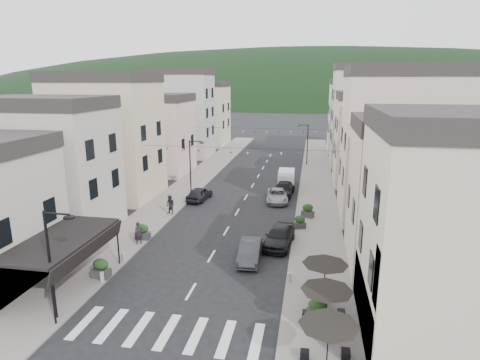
% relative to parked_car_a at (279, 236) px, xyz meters
% --- Properties ---
extents(ground, '(700.00, 700.00, 0.00)m').
position_rel_parked_car_a_xyz_m(ground, '(-4.60, -13.73, -0.79)').
color(ground, black).
rests_on(ground, ground).
extents(sidewalk_left, '(4.00, 76.00, 0.12)m').
position_rel_parked_car_a_xyz_m(sidewalk_left, '(-12.10, 18.27, -0.73)').
color(sidewalk_left, slate).
rests_on(sidewalk_left, ground).
extents(sidewalk_right, '(4.00, 76.00, 0.12)m').
position_rel_parked_car_a_xyz_m(sidewalk_right, '(2.90, 18.27, -0.73)').
color(sidewalk_right, slate).
rests_on(sidewalk_right, ground).
extents(hill_backdrop, '(640.00, 360.00, 70.00)m').
position_rel_parked_car_a_xyz_m(hill_backdrop, '(-4.60, 286.27, -0.79)').
color(hill_backdrop, black).
rests_on(hill_backdrop, ground).
extents(boutique_awning, '(3.77, 7.50, 3.28)m').
position_rel_parked_car_a_xyz_m(boutique_awning, '(-11.85, -8.73, 2.33)').
color(boutique_awning, black).
rests_on(boutique_awning, ground).
extents(buildings_row_left, '(10.20, 54.16, 14.00)m').
position_rel_parked_car_a_xyz_m(buildings_row_left, '(-19.10, 24.03, 5.33)').
color(buildings_row_left, '#AFAAA1').
rests_on(buildings_row_left, ground).
extents(buildings_row_right, '(10.20, 54.16, 14.50)m').
position_rel_parked_car_a_xyz_m(buildings_row_right, '(9.90, 22.87, 5.53)').
color(buildings_row_right, beige).
rests_on(buildings_row_right, ground).
extents(cafe_terrace, '(2.50, 8.10, 2.53)m').
position_rel_parked_car_a_xyz_m(cafe_terrace, '(3.10, -10.93, 1.57)').
color(cafe_terrace, black).
rests_on(cafe_terrace, ground).
extents(streetlamp_left_near, '(1.70, 0.56, 6.00)m').
position_rel_parked_car_a_xyz_m(streetlamp_left_near, '(-10.42, -11.73, 2.91)').
color(streetlamp_left_near, black).
rests_on(streetlamp_left_near, ground).
extents(streetlamp_left_far, '(1.70, 0.56, 6.00)m').
position_rel_parked_car_a_xyz_m(streetlamp_left_far, '(-10.42, 12.27, 2.91)').
color(streetlamp_left_far, black).
rests_on(streetlamp_left_far, ground).
extents(streetlamp_right_far, '(1.70, 0.56, 6.00)m').
position_rel_parked_car_a_xyz_m(streetlamp_right_far, '(1.22, 30.27, 2.91)').
color(streetlamp_right_far, black).
rests_on(streetlamp_right_far, ground).
extents(bollards, '(11.66, 10.26, 0.60)m').
position_rel_parked_car_a_xyz_m(bollards, '(-4.60, -8.23, -0.37)').
color(bollards, gray).
rests_on(bollards, ground).
extents(bunting_near, '(19.00, 0.28, 0.62)m').
position_rel_parked_car_a_xyz_m(bunting_near, '(-4.60, 8.27, 4.87)').
color(bunting_near, black).
rests_on(bunting_near, ground).
extents(bunting_far, '(19.00, 0.28, 0.62)m').
position_rel_parked_car_a_xyz_m(bunting_far, '(-4.60, 24.27, 4.87)').
color(bunting_far, black).
rests_on(bunting_far, ground).
extents(parked_car_a, '(2.41, 4.82, 1.58)m').
position_rel_parked_car_a_xyz_m(parked_car_a, '(0.00, 0.00, 0.00)').
color(parked_car_a, black).
rests_on(parked_car_a, ground).
extents(parked_car_b, '(1.62, 4.17, 1.35)m').
position_rel_parked_car_a_xyz_m(parked_car_b, '(-1.80, -2.88, -0.11)').
color(parked_car_b, '#323234').
rests_on(parked_car_b, ground).
extents(parked_car_c, '(2.59, 4.86, 1.30)m').
position_rel_parked_car_a_xyz_m(parked_car_c, '(-1.17, 11.35, -0.14)').
color(parked_car_c, gray).
rests_on(parked_car_c, ground).
extents(parked_car_d, '(2.43, 5.13, 1.45)m').
position_rel_parked_car_a_xyz_m(parked_car_d, '(-0.69, 13.57, -0.06)').
color(parked_car_d, black).
rests_on(parked_car_d, ground).
extents(parked_car_e, '(2.14, 4.34, 1.42)m').
position_rel_parked_car_a_xyz_m(parked_car_e, '(-9.20, 10.41, -0.08)').
color(parked_car_e, black).
rests_on(parked_car_e, ground).
extents(delivery_van, '(1.93, 4.59, 2.18)m').
position_rel_parked_car_a_xyz_m(delivery_van, '(-0.62, 17.09, 0.28)').
color(delivery_van, silver).
rests_on(delivery_van, ground).
extents(pedestrian_a, '(0.75, 0.68, 1.72)m').
position_rel_parked_car_a_xyz_m(pedestrian_a, '(-10.49, -1.80, 0.19)').
color(pedestrian_a, black).
rests_on(pedestrian_a, sidewalk_left).
extents(pedestrian_b, '(1.07, 0.96, 1.81)m').
position_rel_parked_car_a_xyz_m(pedestrian_b, '(-10.51, 5.20, 0.24)').
color(pedestrian_b, black).
rests_on(pedestrian_b, sidewalk_left).
extents(planter_la, '(1.18, 0.71, 1.27)m').
position_rel_parked_car_a_xyz_m(planter_la, '(-10.60, -7.26, -0.05)').
color(planter_la, '#2E2E31').
rests_on(planter_la, sidewalk_left).
extents(planter_lb, '(1.12, 0.63, 1.23)m').
position_rel_parked_car_a_xyz_m(planter_lb, '(-10.60, -0.86, -0.07)').
color(planter_lb, '#313133').
rests_on(planter_lb, sidewalk_left).
extents(planter_ra, '(1.12, 0.64, 1.23)m').
position_rel_parked_car_a_xyz_m(planter_ra, '(2.76, -9.57, -0.07)').
color(planter_ra, '#2D2E30').
rests_on(planter_ra, sidewalk_right).
extents(planter_rb, '(1.12, 0.87, 1.11)m').
position_rel_parked_car_a_xyz_m(planter_rb, '(1.40, 3.73, -0.13)').
color(planter_rb, '#2A2B2D').
rests_on(planter_rb, sidewalk_right).
extents(planter_rc, '(1.23, 0.89, 1.24)m').
position_rel_parked_car_a_xyz_m(planter_rc, '(2.02, 6.70, -0.06)').
color(planter_rc, '#333335').
rests_on(planter_rc, sidewalk_right).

